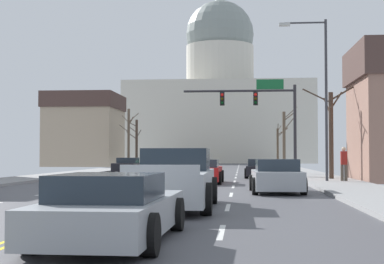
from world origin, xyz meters
The scene contains 20 objects.
ground centered at (0.00, 0.00, 0.02)m, with size 20.00×180.00×0.20m.
signal_gantry centered at (5.37, 16.20, 4.83)m, with size 7.91×0.41×6.61m.
street_lamp_right centered at (7.89, 5.24, 5.03)m, with size 2.44×0.24×8.26m.
capitol_building centered at (0.00, 79.81, 10.43)m, with size 32.14×19.52×31.60m.
sedan_near_00 centered at (5.12, 12.48, 0.56)m, with size 2.14×4.62×1.19m.
sedan_near_01 centered at (1.88, 5.01, 0.59)m, with size 2.09×4.44×1.22m.
sedan_near_02 centered at (5.23, -2.07, 0.61)m, with size 2.06×4.29×1.30m.
pickup_truck_near_03 centered at (2.02, -8.83, 0.74)m, with size 2.29×5.74×1.65m.
sedan_near_04 centered at (1.70, -15.10, 0.54)m, with size 2.11×4.74×1.16m.
sedan_oncoming_00 centered at (-5.26, 21.38, 0.57)m, with size 2.07×4.64×1.22m.
sedan_oncoming_01 centered at (-5.25, 35.20, 0.56)m, with size 2.12×4.55×1.19m.
sedan_oncoming_02 centered at (-1.62, 46.43, 0.59)m, with size 2.00×4.60×1.26m.
sedan_oncoming_03 centered at (-1.62, 60.02, 0.57)m, with size 2.18×4.28×1.20m.
flank_building_00 centered at (-15.70, 46.72, 4.57)m, with size 8.64×9.53×9.02m.
bare_tree_00 centered at (8.58, 39.95, 3.33)m, with size 1.66×1.85×6.60m.
bare_tree_01 centered at (-8.70, 44.26, 2.97)m, with size 1.73×0.77×5.50m.
bare_tree_02 centered at (8.33, 47.37, 2.64)m, with size 1.44×1.97×5.05m.
bare_tree_03 centered at (-8.61, 39.00, 3.49)m, with size 2.00×2.01×6.41m.
bare_tree_04 centered at (8.86, 8.04, 2.86)m, with size 3.11×1.67×5.31m.
pedestrian_00 centered at (9.06, 5.29, 1.10)m, with size 0.35×0.34×1.72m.
Camera 1 is at (3.90, -24.94, 1.49)m, focal length 54.71 mm.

